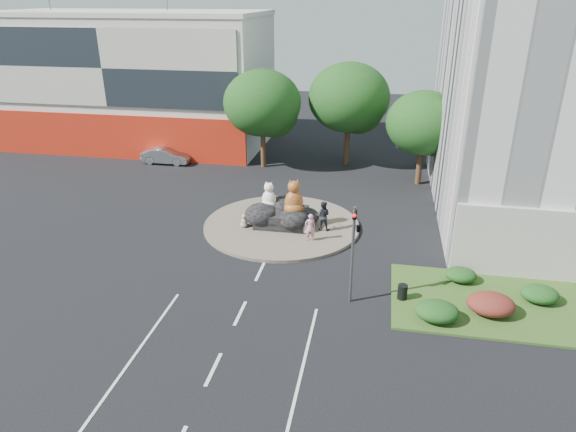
% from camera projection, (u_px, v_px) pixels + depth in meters
% --- Properties ---
extents(ground, '(120.00, 120.00, 0.00)m').
position_uv_depth(ground, '(240.00, 313.00, 24.16)').
color(ground, black).
rests_on(ground, ground).
extents(roundabout_island, '(10.00, 10.00, 0.20)m').
position_uv_depth(roundabout_island, '(282.00, 225.00, 33.13)').
color(roundabout_island, brown).
rests_on(roundabout_island, ground).
extents(rock_plinth, '(3.20, 2.60, 0.90)m').
position_uv_depth(rock_plinth, '(282.00, 217.00, 32.91)').
color(rock_plinth, black).
rests_on(rock_plinth, roundabout_island).
extents(shophouse_block, '(25.20, 12.30, 17.40)m').
position_uv_depth(shophouse_block, '(136.00, 79.00, 49.90)').
color(shophouse_block, beige).
rests_on(shophouse_block, ground).
extents(grass_verge, '(10.00, 6.00, 0.12)m').
position_uv_depth(grass_verge, '(496.00, 304.00, 24.81)').
color(grass_verge, '#294717').
rests_on(grass_verge, ground).
extents(tree_left, '(6.46, 6.46, 8.27)m').
position_uv_depth(tree_left, '(263.00, 106.00, 42.62)').
color(tree_left, '#382314').
rests_on(tree_left, ground).
extents(tree_mid, '(6.84, 6.84, 8.76)m').
position_uv_depth(tree_mid, '(350.00, 101.00, 43.12)').
color(tree_mid, '#382314').
rests_on(tree_mid, ground).
extents(tree_right, '(5.70, 5.70, 7.30)m').
position_uv_depth(tree_right, '(424.00, 126.00, 38.87)').
color(tree_right, '#382314').
rests_on(tree_right, ground).
extents(hedge_near_green, '(2.00, 1.60, 0.90)m').
position_uv_depth(hedge_near_green, '(437.00, 311.00, 23.31)').
color(hedge_near_green, '#143A12').
rests_on(hedge_near_green, grass_verge).
extents(hedge_red, '(2.20, 1.76, 0.99)m').
position_uv_depth(hedge_red, '(491.00, 304.00, 23.77)').
color(hedge_red, '#492213').
rests_on(hedge_red, grass_verge).
extents(hedge_mid_green, '(1.80, 1.44, 0.81)m').
position_uv_depth(hedge_mid_green, '(539.00, 294.00, 24.74)').
color(hedge_mid_green, '#143A12').
rests_on(hedge_mid_green, grass_verge).
extents(hedge_back_green, '(1.60, 1.28, 0.72)m').
position_uv_depth(hedge_back_green, '(461.00, 275.00, 26.52)').
color(hedge_back_green, '#143A12').
rests_on(hedge_back_green, grass_verge).
extents(traffic_light, '(0.44, 1.24, 5.00)m').
position_uv_depth(traffic_light, '(356.00, 235.00, 23.65)').
color(traffic_light, '#595B60').
rests_on(traffic_light, ground).
extents(street_lamp, '(2.34, 0.22, 8.06)m').
position_uv_depth(street_lamp, '(509.00, 183.00, 27.39)').
color(street_lamp, '#595B60').
rests_on(street_lamp, ground).
extents(cat_white, '(1.25, 1.14, 1.80)m').
position_uv_depth(cat_white, '(269.00, 195.00, 32.84)').
color(cat_white, white).
rests_on(cat_white, rock_plinth).
extents(cat_tabby, '(1.65, 1.54, 2.26)m').
position_uv_depth(cat_tabby, '(294.00, 196.00, 31.96)').
color(cat_tabby, '#A84C23').
rests_on(cat_tabby, rock_plinth).
extents(kitten_calico, '(0.63, 0.58, 0.87)m').
position_uv_depth(kitten_calico, '(244.00, 220.00, 32.50)').
color(kitten_calico, white).
rests_on(kitten_calico, roundabout_island).
extents(kitten_white, '(0.61, 0.62, 0.78)m').
position_uv_depth(kitten_white, '(306.00, 227.00, 31.68)').
color(kitten_white, white).
rests_on(kitten_white, roundabout_island).
extents(pedestrian_pink, '(0.70, 0.54, 1.72)m').
position_uv_depth(pedestrian_pink, '(310.00, 227.00, 30.54)').
color(pedestrian_pink, '#C88193').
rests_on(pedestrian_pink, roundabout_island).
extents(pedestrian_dark, '(0.94, 0.74, 1.90)m').
position_uv_depth(pedestrian_dark, '(323.00, 216.00, 31.88)').
color(pedestrian_dark, black).
rests_on(pedestrian_dark, roundabout_island).
extents(parked_car, '(4.28, 1.55, 1.40)m').
position_uv_depth(parked_car, '(166.00, 156.00, 45.22)').
color(parked_car, '#95989C').
rests_on(parked_car, ground).
extents(litter_bin, '(0.58, 0.58, 0.74)m').
position_uv_depth(litter_bin, '(402.00, 292.00, 24.98)').
color(litter_bin, black).
rests_on(litter_bin, grass_verge).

